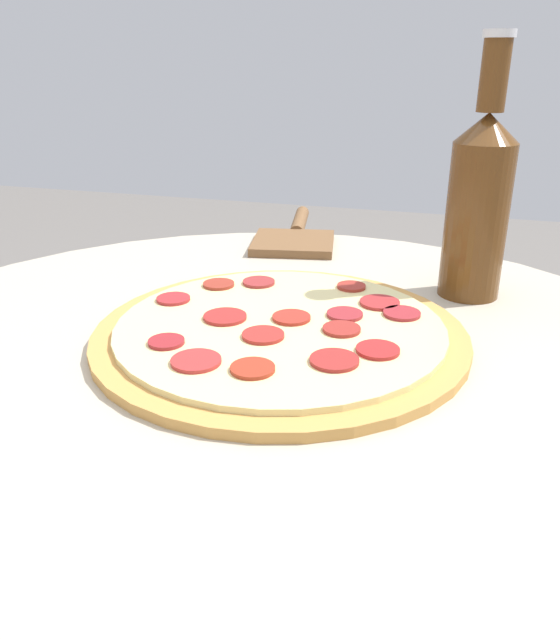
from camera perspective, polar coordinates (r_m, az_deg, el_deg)
table at (r=0.70m, az=-1.62°, el=-19.25°), size 0.88×0.88×0.78m
pizza at (r=0.61m, az=0.03°, el=-1.03°), size 0.37×0.37×0.02m
beer_bottle at (r=0.73m, az=17.71°, el=10.42°), size 0.07×0.07×0.28m
pizza_paddle at (r=0.95m, az=1.40°, el=7.64°), size 0.26×0.14×0.02m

